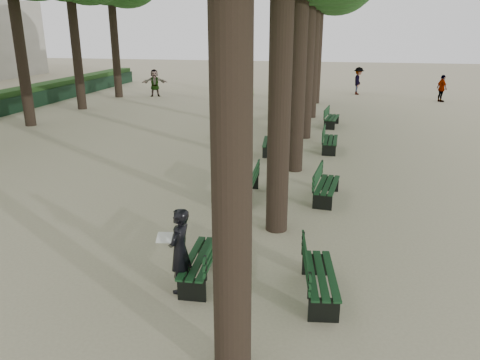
# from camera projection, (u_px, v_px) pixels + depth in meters

# --- Properties ---
(ground) EXTENTS (120.00, 120.00, 0.00)m
(ground) POSITION_uv_depth(u_px,v_px,m) (178.00, 287.00, 8.85)
(ground) COLOR tan
(ground) RESTS_ON ground
(bench_left_0) EXTENTS (0.65, 1.82, 0.92)m
(bench_left_0) POSITION_uv_depth(u_px,v_px,m) (202.00, 266.00, 9.05)
(bench_left_0) COLOR black
(bench_left_0) RESTS_ON ground
(bench_left_1) EXTENTS (0.64, 1.82, 0.92)m
(bench_left_1) POSITION_uv_depth(u_px,v_px,m) (246.00, 188.00, 13.38)
(bench_left_1) COLOR black
(bench_left_1) RESTS_ON ground
(bench_left_2) EXTENTS (0.74, 1.85, 0.92)m
(bench_left_2) POSITION_uv_depth(u_px,v_px,m) (270.00, 146.00, 18.12)
(bench_left_2) COLOR black
(bench_left_2) RESTS_ON ground
(bench_left_3) EXTENTS (0.69, 1.83, 0.92)m
(bench_left_3) POSITION_uv_depth(u_px,v_px,m) (284.00, 121.00, 22.82)
(bench_left_3) COLOR black
(bench_left_3) RESTS_ON ground
(bench_right_0) EXTENTS (0.81, 1.86, 0.92)m
(bench_right_0) POSITION_uv_depth(u_px,v_px,m) (320.00, 283.00, 8.46)
(bench_right_0) COLOR black
(bench_right_0) RESTS_ON ground
(bench_right_1) EXTENTS (0.76, 1.85, 0.92)m
(bench_right_1) POSITION_uv_depth(u_px,v_px,m) (326.00, 191.00, 13.20)
(bench_right_1) COLOR black
(bench_right_1) RESTS_ON ground
(bench_right_2) EXTENTS (0.62, 1.81, 0.92)m
(bench_right_2) POSITION_uv_depth(u_px,v_px,m) (330.00, 144.00, 18.41)
(bench_right_2) COLOR black
(bench_right_2) RESTS_ON ground
(bench_right_3) EXTENTS (0.78, 1.86, 0.92)m
(bench_right_3) POSITION_uv_depth(u_px,v_px,m) (332.00, 121.00, 22.86)
(bench_right_3) COLOR black
(bench_right_3) RESTS_ON ground
(man_with_map) EXTENTS (0.64, 0.69, 1.63)m
(man_with_map) POSITION_uv_depth(u_px,v_px,m) (180.00, 251.00, 8.50)
(man_with_map) COLOR black
(man_with_map) RESTS_ON ground
(pedestrian_c) EXTENTS (0.68, 1.07, 1.72)m
(pedestrian_c) POSITION_uv_depth(u_px,v_px,m) (442.00, 88.00, 30.19)
(pedestrian_c) COLOR #262628
(pedestrian_c) RESTS_ON ground
(pedestrian_b) EXTENTS (0.55, 1.29, 1.93)m
(pedestrian_b) POSITION_uv_depth(u_px,v_px,m) (358.00, 81.00, 33.39)
(pedestrian_b) COLOR #262628
(pedestrian_b) RESTS_ON ground
(pedestrian_d) EXTENTS (0.44, 0.89, 1.76)m
(pedestrian_d) POSITION_uv_depth(u_px,v_px,m) (250.00, 83.00, 32.73)
(pedestrian_d) COLOR #262628
(pedestrian_d) RESTS_ON ground
(pedestrian_e) EXTENTS (1.74, 0.98, 1.86)m
(pedestrian_e) POSITION_uv_depth(u_px,v_px,m) (155.00, 83.00, 32.56)
(pedestrian_e) COLOR #262628
(pedestrian_e) RESTS_ON ground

